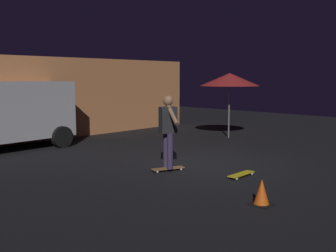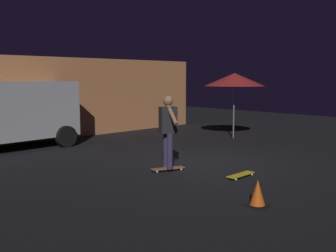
# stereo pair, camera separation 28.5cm
# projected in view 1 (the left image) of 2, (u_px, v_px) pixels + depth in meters

# --- Properties ---
(ground_plane) EXTENTS (28.00, 28.00, 0.00)m
(ground_plane) POSITION_uv_depth(u_px,v_px,m) (200.00, 163.00, 10.00)
(ground_plane) COLOR black
(low_building) EXTENTS (9.36, 4.01, 2.85)m
(low_building) POSITION_uv_depth(u_px,v_px,m) (66.00, 95.00, 16.13)
(low_building) COLOR #C67A47
(low_building) RESTS_ON ground_plane
(patio_umbrella) EXTENTS (2.10, 2.10, 2.30)m
(patio_umbrella) POSITION_uv_depth(u_px,v_px,m) (230.00, 80.00, 13.90)
(patio_umbrella) COLOR slate
(patio_umbrella) RESTS_ON ground_plane
(skateboard_ridden) EXTENTS (0.80, 0.47, 0.07)m
(skateboard_ridden) POSITION_uv_depth(u_px,v_px,m) (168.00, 169.00, 9.16)
(skateboard_ridden) COLOR olive
(skateboard_ridden) RESTS_ON ground_plane
(skateboard_spare) EXTENTS (0.78, 0.23, 0.07)m
(skateboard_spare) POSITION_uv_depth(u_px,v_px,m) (241.00, 174.00, 8.62)
(skateboard_spare) COLOR gold
(skateboard_spare) RESTS_ON ground_plane
(skater) EXTENTS (0.45, 0.95, 1.67)m
(skater) POSITION_uv_depth(u_px,v_px,m) (168.00, 127.00, 9.04)
(skater) COLOR #382D4C
(skater) RESTS_ON skateboard_ridden
(traffic_cone) EXTENTS (0.34, 0.34, 0.46)m
(traffic_cone) POSITION_uv_depth(u_px,v_px,m) (262.00, 193.00, 6.68)
(traffic_cone) COLOR black
(traffic_cone) RESTS_ON ground_plane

